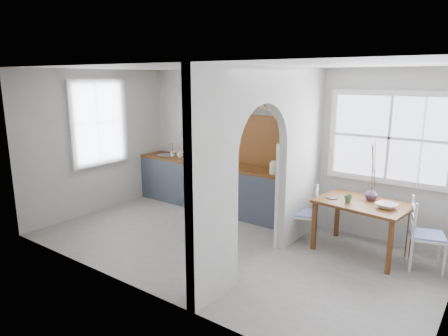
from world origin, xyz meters
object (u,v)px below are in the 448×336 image
Objects in this scene: vase at (371,194)px; dining_table at (361,228)px; chair_right at (428,235)px; kettle at (274,167)px; chair_left at (304,213)px.

dining_table is at bearing -110.40° from vase.
dining_table is at bearing 76.14° from chair_right.
dining_table is at bearing -1.50° from kettle.
dining_table is 5.66× the size of kettle.
chair_left is at bearing 75.23° from chair_right.
chair_right is at bearing 71.68° from chair_left.
chair_left is at bearing -12.72° from kettle.
kettle reaches higher than vase.
dining_table is 1.43× the size of chair_left.
vase is (0.92, 0.18, 0.43)m from chair_left.
chair_right is (1.70, 0.07, 0.04)m from chair_left.
kettle is at bearing 68.80° from chair_right.
dining_table is 1.31× the size of chair_right.
kettle reaches higher than chair_right.
chair_right is 4.32× the size of kettle.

